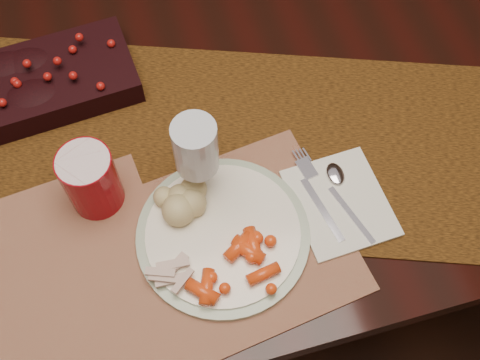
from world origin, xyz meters
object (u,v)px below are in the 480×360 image
object	(u,v)px
wine_glass	(197,163)
napkin	(340,203)
dining_table	(196,179)
baby_carrots	(227,261)
centerpiece	(40,81)
placemat_main	(210,253)
turkey_shreds	(173,274)
dinner_plate	(223,234)
red_cup	(91,180)
mashed_potatoes	(179,196)

from	to	relation	value
wine_glass	napkin	bearing A→B (deg)	-21.95
dining_table	baby_carrots	distance (m)	0.54
centerpiece	placemat_main	xyz separation A→B (m)	(0.20, -0.36, -0.03)
turkey_shreds	napkin	bearing A→B (deg)	10.76
centerpiece	turkey_shreds	xyz separation A→B (m)	(0.14, -0.38, -0.01)
dining_table	turkey_shreds	bearing A→B (deg)	-104.40
dinner_plate	red_cup	distance (m)	0.21
dinner_plate	mashed_potatoes	size ratio (longest dim) A/B	3.09
dining_table	red_cup	bearing A→B (deg)	-131.76
dinner_plate	dining_table	bearing A→B (deg)	88.63
centerpiece	placemat_main	distance (m)	0.41
placemat_main	napkin	distance (m)	0.21
turkey_shreds	wine_glass	distance (m)	0.16
red_cup	wine_glass	distance (m)	0.16
placemat_main	turkey_shreds	size ratio (longest dim) A/B	5.31
dinner_plate	placemat_main	bearing A→B (deg)	-141.21
dining_table	red_cup	xyz separation A→B (m)	(-0.18, -0.20, 0.43)
dinner_plate	red_cup	xyz separation A→B (m)	(-0.17, 0.11, 0.05)
placemat_main	baby_carrots	distance (m)	0.04
dining_table	centerpiece	world-z (taller)	centerpiece
placemat_main	napkin	xyz separation A→B (m)	(0.21, 0.02, 0.00)
dining_table	dinner_plate	size ratio (longest dim) A/B	6.99
mashed_potatoes	baby_carrots	bearing A→B (deg)	-69.50
dinner_plate	wine_glass	world-z (taller)	wine_glass
centerpiece	red_cup	world-z (taller)	red_cup
centerpiece	napkin	distance (m)	0.53
mashed_potatoes	napkin	bearing A→B (deg)	-14.25
placemat_main	wine_glass	distance (m)	0.14
centerpiece	wine_glass	xyz separation A→B (m)	(0.21, -0.25, 0.05)
dinner_plate	wine_glass	size ratio (longest dim) A/B	1.47
dining_table	baby_carrots	xyz separation A→B (m)	(-0.01, -0.36, 0.40)
baby_carrots	napkin	distance (m)	0.20
centerpiece	dinner_plate	world-z (taller)	centerpiece
placemat_main	mashed_potatoes	size ratio (longest dim) A/B	4.85
dining_table	dinner_plate	xyz separation A→B (m)	(-0.01, -0.31, 0.39)
placemat_main	napkin	size ratio (longest dim) A/B	2.51
placemat_main	napkin	world-z (taller)	napkin
baby_carrots	red_cup	distance (m)	0.23
placemat_main	mashed_potatoes	world-z (taller)	mashed_potatoes
wine_glass	baby_carrots	bearing A→B (deg)	-87.15
dining_table	mashed_potatoes	xyz separation A→B (m)	(-0.06, -0.25, 0.42)
dinner_plate	baby_carrots	size ratio (longest dim) A/B	2.37
centerpiece	mashed_potatoes	size ratio (longest dim) A/B	3.71
napkin	red_cup	xyz separation A→B (m)	(-0.35, 0.11, 0.05)
baby_carrots	mashed_potatoes	bearing A→B (deg)	110.50
placemat_main	baby_carrots	world-z (taller)	baby_carrots
centerpiece	dinner_plate	distance (m)	0.41
wine_glass	dining_table	bearing A→B (deg)	84.75
placemat_main	dinner_plate	distance (m)	0.03
centerpiece	red_cup	xyz separation A→B (m)	(0.06, -0.22, 0.03)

